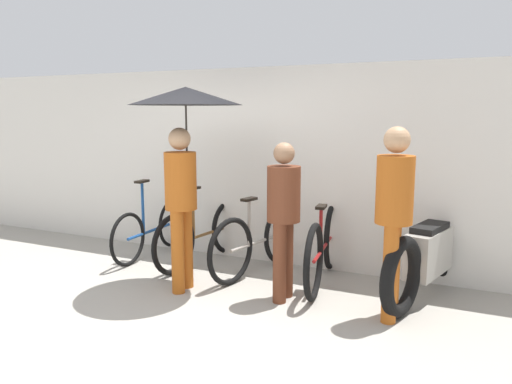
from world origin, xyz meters
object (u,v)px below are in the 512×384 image
(parked_bicycle_2, at_px, (259,240))
(pedestrian_trailing, at_px, (394,208))
(motorcycle, at_px, (428,256))
(parked_bicycle_1, at_px, (204,233))
(parked_bicycle_0, at_px, (152,228))
(parked_bicycle_3, at_px, (324,247))
(pedestrian_center, at_px, (284,210))
(pedestrian_leading, at_px, (184,126))

(parked_bicycle_2, xyz_separation_m, pedestrian_trailing, (1.59, -0.67, 0.62))
(motorcycle, bearing_deg, parked_bicycle_1, 103.39)
(parked_bicycle_0, height_order, parked_bicycle_1, parked_bicycle_0)
(parked_bicycle_1, bearing_deg, motorcycle, -83.21)
(parked_bicycle_3, bearing_deg, motorcycle, -94.77)
(parked_bicycle_0, bearing_deg, pedestrian_trailing, -105.47)
(motorcycle, bearing_deg, parked_bicycle_2, 105.44)
(parked_bicycle_1, height_order, parked_bicycle_2, parked_bicycle_2)
(parked_bicycle_2, bearing_deg, pedestrian_trailing, -101.35)
(parked_bicycle_3, height_order, pedestrian_center, pedestrian_center)
(parked_bicycle_3, relative_size, pedestrian_leading, 0.88)
(pedestrian_center, xyz_separation_m, motorcycle, (1.27, 0.70, -0.48))
(parked_bicycle_0, height_order, pedestrian_center, pedestrian_center)
(parked_bicycle_0, height_order, pedestrian_leading, pedestrian_leading)
(parked_bicycle_1, height_order, pedestrian_trailing, pedestrian_trailing)
(motorcycle, bearing_deg, pedestrian_trailing, 175.92)
(parked_bicycle_0, distance_m, pedestrian_center, 2.28)
(parked_bicycle_2, height_order, pedestrian_leading, pedestrian_leading)
(parked_bicycle_2, bearing_deg, parked_bicycle_0, 98.76)
(pedestrian_leading, bearing_deg, pedestrian_center, 1.65)
(parked_bicycle_2, relative_size, parked_bicycle_3, 0.93)
(parked_bicycle_1, bearing_deg, parked_bicycle_3, -85.36)
(parked_bicycle_2, distance_m, pedestrian_center, 0.99)
(pedestrian_leading, bearing_deg, parked_bicycle_1, 105.83)
(pedestrian_trailing, bearing_deg, parked_bicycle_3, 137.49)
(pedestrian_center, bearing_deg, motorcycle, 29.02)
(parked_bicycle_2, bearing_deg, parked_bicycle_1, 96.22)
(pedestrian_leading, bearing_deg, pedestrian_trailing, -1.75)
(parked_bicycle_0, bearing_deg, pedestrian_leading, -129.72)
(parked_bicycle_1, height_order, pedestrian_center, pedestrian_center)
(parked_bicycle_0, distance_m, parked_bicycle_3, 2.30)
(parked_bicycle_1, distance_m, pedestrian_center, 1.59)
(parked_bicycle_3, distance_m, pedestrian_trailing, 1.23)
(parked_bicycle_0, xyz_separation_m, pedestrian_center, (2.09, -0.71, 0.54))
(parked_bicycle_1, relative_size, pedestrian_leading, 0.85)
(parked_bicycle_0, xyz_separation_m, pedestrian_trailing, (3.13, -0.74, 0.64))
(parked_bicycle_0, bearing_deg, parked_bicycle_1, -92.26)
(parked_bicycle_2, bearing_deg, motorcycle, -76.88)
(parked_bicycle_2, distance_m, parked_bicycle_3, 0.76)
(parked_bicycle_1, relative_size, parked_bicycle_2, 1.04)
(parked_bicycle_2, distance_m, pedestrian_trailing, 1.84)
(parked_bicycle_0, height_order, parked_bicycle_3, parked_bicycle_0)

